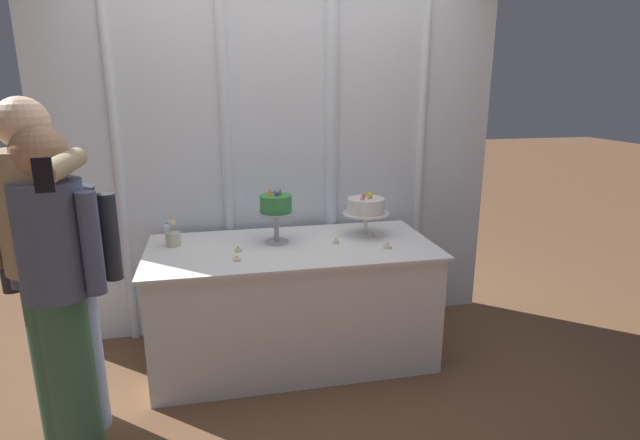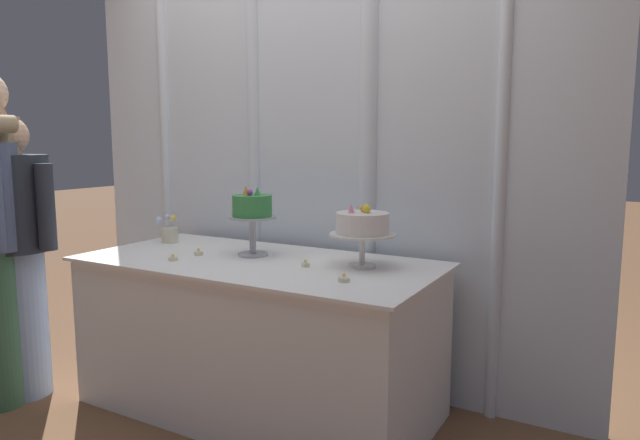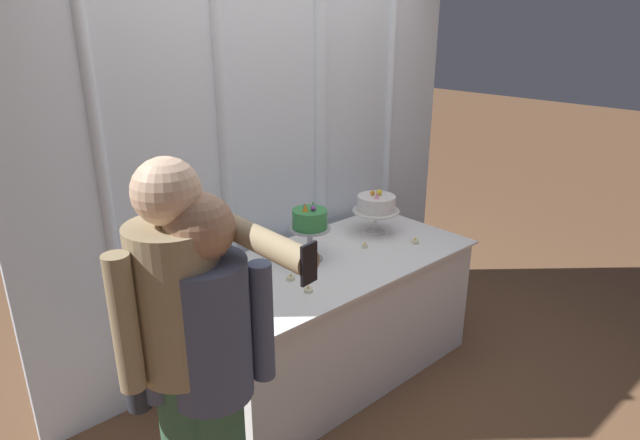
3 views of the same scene
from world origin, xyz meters
The scene contains 13 objects.
ground_plane centered at (0.00, 0.00, 0.00)m, with size 24.00×24.00×0.00m, color brown.
draped_curtain centered at (0.00, 0.59, 1.48)m, with size 3.05×0.16×2.78m.
cake_table centered at (0.00, 0.10, 0.37)m, with size 1.74×0.83×0.75m.
cake_display_nearleft centered at (-0.08, 0.18, 0.97)m, with size 0.23×0.23×0.35m.
cake_display_nearright centered at (0.50, 0.21, 0.93)m, with size 0.30×0.30×0.29m.
flower_vase centered at (-0.71, 0.24, 0.81)m, with size 0.10×0.12×0.16m.
tealight_far_left centered at (-0.34, -0.11, 0.76)m, with size 0.05×0.05×0.03m.
tealight_near_left centered at (-0.32, 0.05, 0.76)m, with size 0.04×0.04×0.03m.
tealight_near_right centered at (0.28, 0.09, 0.76)m, with size 0.04×0.04×0.03m.
tealight_far_right centered at (0.55, -0.07, 0.76)m, with size 0.05×0.05×0.03m.
guest_girl_blue_dress centered at (-1.21, -0.45, 0.93)m, with size 0.47×0.63×1.65m.
guest_man_pink_jacket centered at (-1.15, -0.37, 0.77)m, with size 0.51×0.39×1.43m.
guest_man_dark_suit centered at (-1.14, -0.50, 0.86)m, with size 0.43×0.38×1.53m.
Camera 3 is at (-1.94, -1.96, 2.05)m, focal length 30.59 mm.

